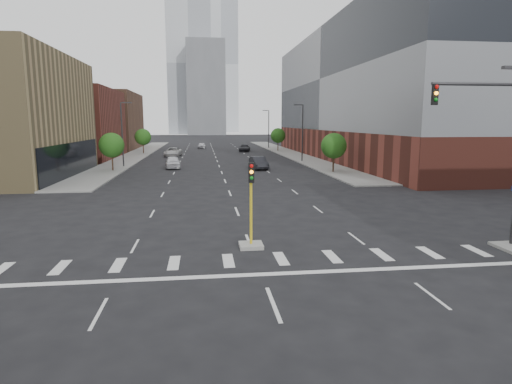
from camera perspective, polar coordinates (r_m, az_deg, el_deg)
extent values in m
plane|color=black|center=(13.98, 3.74, -17.99)|extent=(400.00, 400.00, 0.00)
cube|color=gray|center=(87.32, -15.49, 4.89)|extent=(5.00, 92.00, 0.15)
cube|color=gray|center=(88.15, 4.26, 5.24)|extent=(5.00, 92.00, 0.15)
cube|color=brown|center=(82.11, -25.24, 8.22)|extent=(20.00, 22.00, 12.00)
cube|color=brown|center=(107.16, -20.97, 8.82)|extent=(20.00, 24.00, 13.00)
cube|color=brown|center=(79.01, 16.76, 6.15)|extent=(24.00, 70.00, 5.00)
cube|color=slate|center=(79.23, 17.15, 14.11)|extent=(24.00, 70.00, 17.00)
cube|color=#B2B7BC|center=(234.00, -8.84, 16.30)|extent=(22.00, 22.00, 70.00)
cube|color=#B2B7BC|center=(274.52, -4.71, 16.39)|extent=(20.00, 20.00, 80.00)
cube|color=slate|center=(212.76, -6.68, 13.53)|extent=(18.00, 18.00, 44.00)
cube|color=#999993|center=(22.23, -0.66, -7.13)|extent=(1.20, 1.20, 0.20)
cylinder|color=gold|center=(21.81, -0.67, -2.85)|extent=(0.14, 0.14, 3.20)
cube|color=black|center=(21.28, -0.63, 2.58)|extent=(0.28, 0.18, 1.00)
sphere|color=red|center=(21.15, -0.60, 3.49)|extent=(0.18, 0.18, 0.18)
sphere|color=orange|center=(21.18, -0.60, 2.68)|extent=(0.18, 0.18, 0.18)
sphere|color=#0C7F19|center=(21.22, -0.60, 1.88)|extent=(0.18, 0.18, 0.18)
cylinder|color=#2D2D30|center=(23.87, 27.74, 12.61)|extent=(5.00, 0.16, 0.16)
cube|color=black|center=(22.63, 22.75, 11.91)|extent=(0.28, 0.18, 1.00)
sphere|color=red|center=(22.55, 22.96, 12.80)|extent=(0.18, 0.18, 0.18)
sphere|color=orange|center=(22.53, 22.92, 12.04)|extent=(0.18, 0.18, 0.18)
sphere|color=#0C7F19|center=(22.51, 22.87, 11.28)|extent=(0.18, 0.18, 0.18)
cylinder|color=#2D2D30|center=(69.06, 6.21, 7.74)|extent=(0.20, 0.20, 9.00)
cube|color=#2D2D30|center=(68.90, 5.62, 11.49)|extent=(1.40, 0.22, 0.15)
cylinder|color=#2D2D30|center=(103.43, 1.70, 8.32)|extent=(0.20, 0.20, 9.00)
cube|color=#2D2D30|center=(103.32, 1.27, 10.82)|extent=(1.40, 0.22, 0.15)
cylinder|color=#2D2D30|center=(63.19, -17.41, 7.22)|extent=(0.20, 0.20, 9.00)
cube|color=#2D2D30|center=(63.08, -16.89, 11.34)|extent=(1.40, 0.22, 0.15)
cylinder|color=#382619|center=(58.59, -18.58, 3.62)|extent=(0.20, 0.20, 1.75)
sphere|color=#1B4A13|center=(58.42, -18.70, 5.93)|extent=(3.20, 3.20, 3.20)
cylinder|color=#382619|center=(88.11, -14.78, 5.57)|extent=(0.20, 0.20, 1.75)
sphere|color=#1B4A13|center=(88.00, -14.85, 7.12)|extent=(3.20, 3.20, 3.20)
cylinder|color=#382619|center=(54.96, 10.26, 3.61)|extent=(0.20, 0.20, 1.75)
sphere|color=#1B4A13|center=(54.78, 10.33, 6.08)|extent=(3.20, 3.20, 3.20)
cylinder|color=#382619|center=(93.78, 2.94, 6.08)|extent=(0.20, 0.20, 1.75)
sphere|color=#1B4A13|center=(93.67, 2.95, 7.53)|extent=(3.20, 3.20, 3.20)
imported|color=silver|center=(60.39, -11.03, 3.92)|extent=(2.38, 5.12, 1.70)
imported|color=black|center=(58.28, 0.34, 3.91)|extent=(2.26, 5.31, 1.70)
imported|color=#B7B7B7|center=(81.16, -11.01, 5.26)|extent=(3.23, 6.08, 1.63)
imported|color=black|center=(92.70, -1.53, 5.90)|extent=(3.03, 5.69, 1.57)
imported|color=silver|center=(103.76, -7.24, 6.16)|extent=(1.96, 4.26, 1.42)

